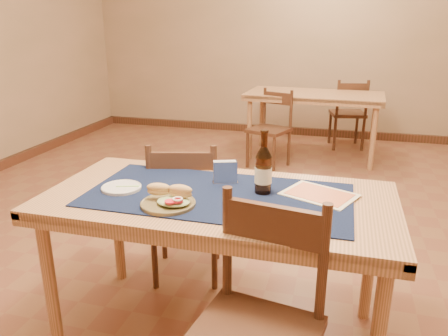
% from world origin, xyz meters
% --- Properties ---
extents(room, '(6.04, 7.04, 2.84)m').
position_xyz_m(room, '(0.00, 0.00, 1.40)').
color(room, brown).
rests_on(room, ground).
extents(main_table, '(1.60, 0.80, 0.75)m').
position_xyz_m(main_table, '(0.00, -0.80, 0.67)').
color(main_table, tan).
rests_on(main_table, ground).
extents(placemat, '(1.20, 0.60, 0.01)m').
position_xyz_m(placemat, '(0.00, -0.80, 0.75)').
color(placemat, '#101B3A').
rests_on(placemat, main_table).
extents(baseboard, '(6.00, 7.00, 0.10)m').
position_xyz_m(baseboard, '(0.00, 0.00, 0.05)').
color(baseboard, '#4A281A').
rests_on(baseboard, ground).
extents(back_table, '(1.54, 0.83, 0.75)m').
position_xyz_m(back_table, '(0.20, 2.43, 0.67)').
color(back_table, tan).
rests_on(back_table, ground).
extents(chair_main_far, '(0.50, 0.50, 0.89)m').
position_xyz_m(chair_main_far, '(-0.33, -0.35, 0.46)').
color(chair_main_far, '#4A281A').
rests_on(chair_main_far, ground).
extents(chair_main_near, '(0.49, 0.49, 0.93)m').
position_xyz_m(chair_main_near, '(0.29, -1.32, 0.48)').
color(chair_main_near, '#4A281A').
rests_on(chair_main_near, ground).
extents(chair_back_near, '(0.49, 0.49, 0.83)m').
position_xyz_m(chair_back_near, '(-0.21, 1.98, 0.43)').
color(chair_back_near, '#4A281A').
rests_on(chair_back_near, ground).
extents(chair_back_far, '(0.47, 0.47, 0.86)m').
position_xyz_m(chair_back_far, '(0.59, 2.95, 0.45)').
color(chair_back_far, '#4A281A').
rests_on(chair_back_far, ground).
extents(sandwich_plate, '(0.24, 0.24, 0.09)m').
position_xyz_m(sandwich_plate, '(-0.17, -0.98, 0.78)').
color(sandwich_plate, brown).
rests_on(sandwich_plate, placemat).
extents(side_plate, '(0.19, 0.19, 0.02)m').
position_xyz_m(side_plate, '(-0.46, -0.86, 0.76)').
color(side_plate, silver).
rests_on(side_plate, placemat).
extents(fork, '(0.11, 0.05, 0.00)m').
position_xyz_m(fork, '(-0.42, -0.85, 0.77)').
color(fork, '#A3DD79').
rests_on(fork, side_plate).
extents(beer_bottle, '(0.08, 0.08, 0.30)m').
position_xyz_m(beer_bottle, '(0.19, -0.73, 0.87)').
color(beer_bottle, '#47220C').
rests_on(beer_bottle, placemat).
extents(napkin_holder, '(0.13, 0.08, 0.11)m').
position_xyz_m(napkin_holder, '(-0.01, -0.64, 0.81)').
color(napkin_holder, silver).
rests_on(napkin_holder, placemat).
extents(menu_card, '(0.37, 0.33, 0.01)m').
position_xyz_m(menu_card, '(0.45, -0.69, 0.76)').
color(menu_card, beige).
rests_on(menu_card, placemat).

